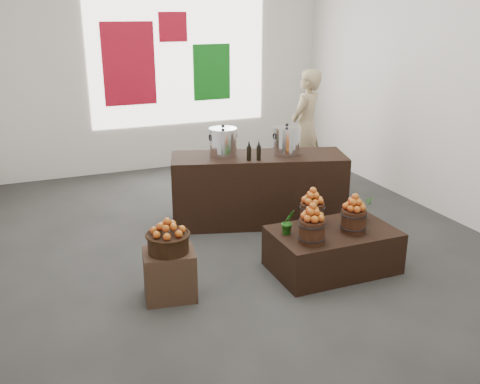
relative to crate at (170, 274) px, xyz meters
name	(u,v)px	position (x,y,z in m)	size (l,w,h in m)	color
ground	(238,236)	(1.22, 1.16, -0.25)	(7.00, 7.00, 0.00)	#363633
back_wall	(162,57)	(1.22, 4.66, 1.75)	(6.00, 0.04, 4.00)	silver
back_opening	(179,56)	(1.52, 4.64, 1.75)	(3.20, 0.02, 2.40)	white
deco_red_left	(129,64)	(0.62, 4.63, 1.65)	(0.90, 0.04, 1.40)	#AF0D22
deco_green_right	(212,72)	(2.12, 4.63, 1.45)	(0.70, 0.04, 1.00)	#117018
deco_red_upper	(173,27)	(1.42, 4.63, 2.25)	(0.50, 0.04, 0.50)	#AF0D22
crate	(170,274)	(0.00, 0.00, 0.00)	(0.51, 0.42, 0.51)	#483122
wicker_basket	(168,243)	(0.00, 0.00, 0.35)	(0.41, 0.41, 0.18)	black
apples_in_basket	(167,227)	(0.00, 0.00, 0.52)	(0.32, 0.32, 0.17)	#9A0410
display_table	(332,250)	(1.86, -0.09, -0.02)	(1.37, 0.84, 0.47)	black
apple_bucket_front_left	(312,231)	(1.47, -0.28, 0.35)	(0.27, 0.27, 0.25)	#3E1E11
apples_in_bucket_front_left	(313,212)	(1.47, -0.28, 0.56)	(0.21, 0.21, 0.18)	#9A0410
apple_bucket_front_right	(353,221)	(2.03, -0.20, 0.35)	(0.27, 0.27, 0.25)	#3E1E11
apples_in_bucket_front_right	(355,202)	(2.03, -0.20, 0.56)	(0.21, 0.21, 0.18)	#9A0410
apple_bucket_rear	(312,214)	(1.72, 0.16, 0.35)	(0.27, 0.27, 0.25)	#3E1E11
apples_in_bucket_rear	(313,196)	(1.72, 0.16, 0.56)	(0.21, 0.21, 0.18)	#9A0410
herb_garnish_right	(360,207)	(2.30, 0.06, 0.37)	(0.27, 0.24, 0.30)	#1A5511
herb_garnish_left	(288,222)	(1.34, 0.01, 0.36)	(0.15, 0.12, 0.28)	#1A5511
counter	(258,189)	(1.67, 1.53, 0.22)	(2.32, 0.74, 0.95)	black
stock_pot_left	(223,143)	(1.22, 1.66, 0.87)	(0.36, 0.36, 0.36)	silver
stock_pot_center	(286,142)	(2.02, 1.42, 0.87)	(0.36, 0.36, 0.36)	silver
oil_cruets	(261,150)	(1.60, 1.30, 0.83)	(0.17, 0.06, 0.26)	black
shopper	(306,128)	(3.10, 2.82, 0.69)	(0.69, 0.45, 1.89)	tan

